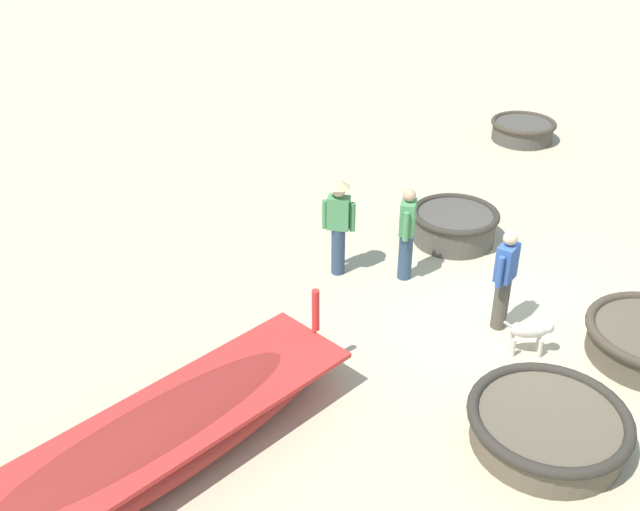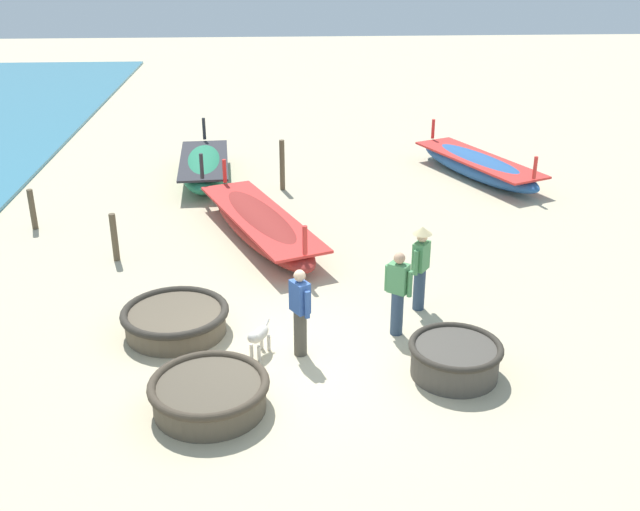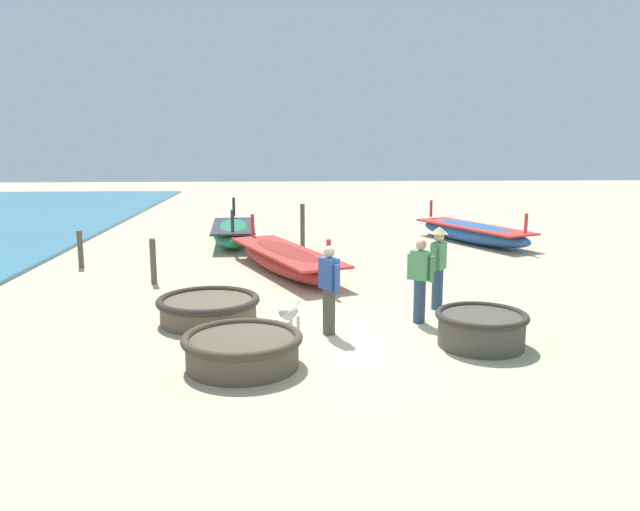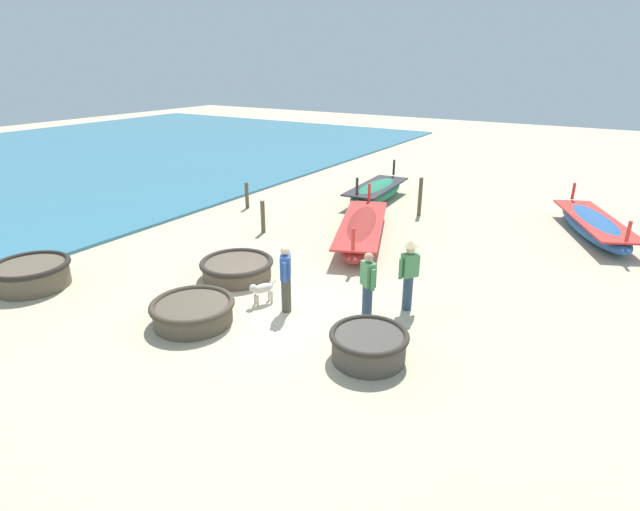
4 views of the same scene
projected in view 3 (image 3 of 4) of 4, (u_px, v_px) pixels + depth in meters
ground_plane at (325, 337)px, 10.77m from camera, size 80.00×80.00×0.00m
coracle_front_right at (208, 308)px, 11.59m from camera, size 1.91×1.91×0.49m
coracle_far_left at (481, 328)px, 10.24m from camera, size 1.51×1.51×0.58m
coracle_tilted at (242, 349)px, 9.32m from camera, size 1.82×1.82×0.51m
long_boat_white_hull at (473, 232)px, 20.45m from camera, size 3.13×5.03×1.21m
long_boat_green_hull at (285, 259)px, 15.87m from camera, size 3.19×5.57×1.23m
long_boat_blue_hull at (234, 232)px, 20.19m from camera, size 1.61×4.34×1.34m
fisherman_hauling at (438, 262)px, 12.37m from camera, size 0.38×0.45×1.67m
fisherman_crouching at (420, 279)px, 11.46m from camera, size 0.44×0.38×1.57m
fisherman_by_coracle at (329, 288)px, 10.77m from camera, size 0.36×0.47×1.57m
dog at (289, 314)px, 10.80m from camera, size 0.41×0.63×0.55m
mooring_post_shoreline at (80, 249)px, 16.48m from camera, size 0.14×0.14×0.99m
mooring_post_mid_beach at (153, 261)px, 14.66m from camera, size 0.14×0.14×1.07m
mooring_post_inland at (303, 226)px, 19.30m from camera, size 0.14×0.14×1.40m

